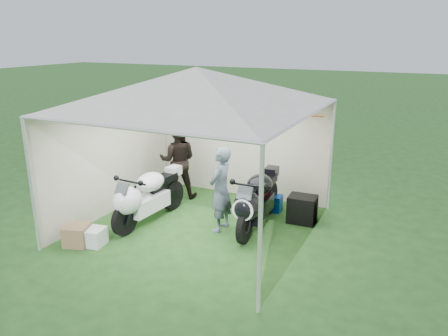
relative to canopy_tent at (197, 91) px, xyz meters
The scene contains 10 objects.
ground 2.58m from the canopy_tent, 89.22° to the right, with size 80.00×80.00×0.00m, color #1F4419.
canopy_tent is the anchor object (origin of this frame).
motorcycle_white 2.27m from the canopy_tent, 163.44° to the right, with size 0.55×2.06×1.01m.
motorcycle_black 2.26m from the canopy_tent, 20.61° to the left, with size 0.55×2.14×1.05m.
paddock_stand 2.92m from the canopy_tent, 54.78° to the left, with size 0.45×0.28×0.34m, color #0B3CB9.
person_dark_jacket 2.43m from the canopy_tent, 134.66° to the left, with size 0.83×0.65×1.71m, color black.
person_blue_jacket 1.82m from the canopy_tent, ahead, with size 0.59×0.39×1.61m, color slate.
equipment_box 3.06m from the canopy_tent, 32.04° to the left, with size 0.53×0.43×0.53m, color black.
crate_0 3.14m from the canopy_tent, 132.22° to the right, with size 0.46×0.36×0.30m, color silver.
crate_1 3.27m from the canopy_tent, 134.61° to the right, with size 0.40×0.40×0.36m, color brown.
Camera 1 is at (3.75, -6.69, 3.52)m, focal length 35.00 mm.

